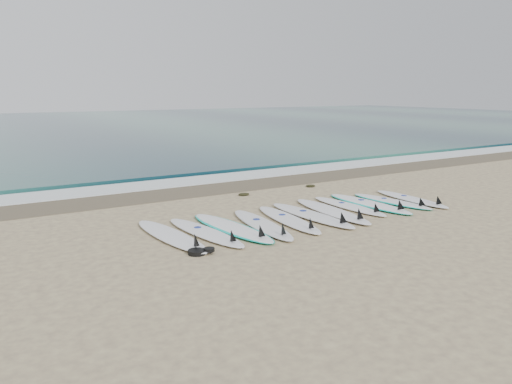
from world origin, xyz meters
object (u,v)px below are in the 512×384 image
surfboard_0 (172,236)px  surfboard_5 (313,215)px  leash_coil (200,252)px  surfboard_10 (413,199)px

surfboard_0 → surfboard_5: size_ratio=0.99×
surfboard_5 → leash_coil: 3.48m
surfboard_10 → leash_coil: surfboard_10 is taller
surfboard_10 → leash_coil: (-6.70, -1.02, -0.01)m
surfboard_0 → surfboard_5: (3.40, -0.15, 0.00)m
surfboard_5 → leash_coil: surfboard_5 is taller
surfboard_10 → surfboard_0: bearing=-177.7°
surfboard_10 → leash_coil: 6.78m
leash_coil → surfboard_5: bearing=16.5°
surfboard_5 → leash_coil: size_ratio=6.27×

